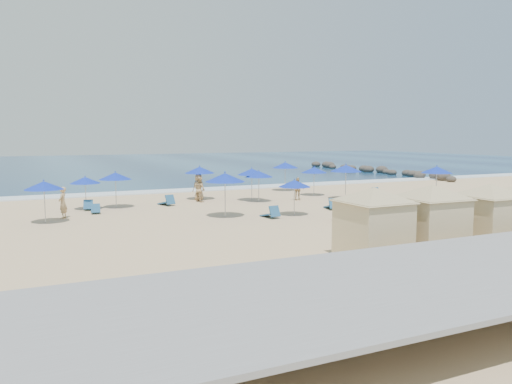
# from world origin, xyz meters

# --- Properties ---
(ground) EXTENTS (160.00, 160.00, 0.00)m
(ground) POSITION_xyz_m (0.00, 0.00, 0.00)
(ground) COLOR #D2B185
(ground) RESTS_ON ground
(ocean) EXTENTS (160.00, 80.00, 0.06)m
(ocean) POSITION_xyz_m (0.00, 55.00, 0.03)
(ocean) COLOR navy
(ocean) RESTS_ON ground
(surf_line) EXTENTS (160.00, 2.50, 0.08)m
(surf_line) POSITION_xyz_m (0.00, 15.50, 0.04)
(surf_line) COLOR white
(surf_line) RESTS_ON ground
(rock_jetty) EXTENTS (2.56, 26.66, 0.96)m
(rock_jetty) POSITION_xyz_m (24.01, 24.90, 0.36)
(rock_jetty) COLOR #2D2926
(rock_jetty) RESTS_ON ground
(trash_bin) EXTENTS (0.83, 0.83, 0.78)m
(trash_bin) POSITION_xyz_m (0.69, -2.25, 0.39)
(trash_bin) COLOR black
(trash_bin) RESTS_ON ground
(cabana_0) EXTENTS (4.73, 4.73, 2.97)m
(cabana_0) POSITION_xyz_m (-3.07, -9.57, 1.70)
(cabana_0) COLOR #CBB58A
(cabana_0) RESTS_ON ground
(cabana_1) EXTENTS (4.70, 4.70, 2.95)m
(cabana_1) POSITION_xyz_m (-0.33, -9.66, 1.69)
(cabana_1) COLOR #CBB58A
(cabana_1) RESTS_ON ground
(cabana_2) EXTENTS (4.58, 4.58, 2.87)m
(cabana_2) POSITION_xyz_m (2.69, -9.83, 1.64)
(cabana_2) COLOR #CBB58A
(cabana_2) RESTS_ON ground
(umbrella_0) EXTENTS (1.86, 1.86, 2.12)m
(umbrella_0) POSITION_xyz_m (-11.30, 7.86, 1.84)
(umbrella_0) COLOR #A5A8AD
(umbrella_0) RESTS_ON ground
(umbrella_1) EXTENTS (2.02, 2.02, 2.29)m
(umbrella_1) POSITION_xyz_m (-13.78, 3.83, 1.99)
(umbrella_1) COLOR #A5A8AD
(umbrella_1) RESTS_ON ground
(umbrella_2) EXTENTS (2.06, 2.06, 2.34)m
(umbrella_2) POSITION_xyz_m (-9.48, 7.87, 2.03)
(umbrella_2) COLOR #A5A8AD
(umbrella_2) RESTS_ON ground
(umbrella_3) EXTENTS (2.27, 2.27, 2.58)m
(umbrella_3) POSITION_xyz_m (-4.53, 1.64, 2.24)
(umbrella_3) COLOR #A5A8AD
(umbrella_3) RESTS_ON ground
(umbrella_4) EXTENTS (2.15, 2.15, 2.45)m
(umbrella_4) POSITION_xyz_m (-3.38, 9.48, 2.13)
(umbrella_4) COLOR #A5A8AD
(umbrella_4) RESTS_ON ground
(umbrella_5) EXTENTS (1.95, 1.95, 2.22)m
(umbrella_5) POSITION_xyz_m (-0.07, 6.66, 1.93)
(umbrella_5) COLOR #A5A8AD
(umbrella_5) RESTS_ON ground
(umbrella_6) EXTENTS (1.87, 1.87, 2.13)m
(umbrella_6) POSITION_xyz_m (-0.73, 0.50, 1.85)
(umbrella_6) COLOR #A5A8AD
(umbrella_6) RESTS_ON ground
(umbrella_7) EXTENTS (2.07, 2.07, 2.36)m
(umbrella_7) POSITION_xyz_m (-0.27, 7.39, 2.04)
(umbrella_7) COLOR #A5A8AD
(umbrella_7) RESTS_ON ground
(umbrella_8) EXTENTS (2.27, 2.27, 2.58)m
(umbrella_8) POSITION_xyz_m (6.15, 5.28, 2.24)
(umbrella_8) COLOR #A5A8AD
(umbrella_8) RESTS_ON ground
(umbrella_9) EXTENTS (2.16, 2.16, 2.45)m
(umbrella_9) POSITION_xyz_m (4.83, 11.96, 2.13)
(umbrella_9) COLOR #A5A8AD
(umbrella_9) RESTS_ON ground
(umbrella_10) EXTENTS (1.98, 1.98, 2.26)m
(umbrella_10) POSITION_xyz_m (5.25, 8.12, 1.96)
(umbrella_10) COLOR #A5A8AD
(umbrella_10) RESTS_ON ground
(umbrella_11) EXTENTS (2.18, 2.18, 2.48)m
(umbrella_11) POSITION_xyz_m (11.84, 2.34, 2.15)
(umbrella_11) COLOR #A5A8AD
(umbrella_11) RESTS_ON ground
(beach_chair_0) EXTENTS (0.79, 1.33, 0.69)m
(beach_chair_0) POSITION_xyz_m (-11.17, 7.66, 0.24)
(beach_chair_0) COLOR #235580
(beach_chair_0) RESTS_ON ground
(beach_chair_1) EXTENTS (0.61, 1.18, 0.63)m
(beach_chair_1) POSITION_xyz_m (-10.98, 6.07, 0.22)
(beach_chair_1) COLOR #235580
(beach_chair_1) RESTS_ON ground
(beach_chair_2) EXTENTS (0.94, 1.46, 0.74)m
(beach_chair_2) POSITION_xyz_m (-6.26, 7.61, 0.26)
(beach_chair_2) COLOR #235580
(beach_chair_2) RESTS_ON ground
(beach_chair_3) EXTENTS (0.71, 1.37, 0.73)m
(beach_chair_3) POSITION_xyz_m (-2.30, 0.33, 0.25)
(beach_chair_3) COLOR #235580
(beach_chair_3) RESTS_ON ground
(beach_chair_4) EXTENTS (0.90, 1.44, 0.73)m
(beach_chair_4) POSITION_xyz_m (2.55, 1.58, 0.25)
(beach_chair_4) COLOR #235580
(beach_chair_4) RESTS_ON ground
(beach_chair_5) EXTENTS (0.83, 1.22, 0.62)m
(beach_chair_5) POSITION_xyz_m (9.76, 6.63, 0.21)
(beach_chair_5) COLOR #235580
(beach_chair_5) RESTS_ON ground
(beachgoer_0) EXTENTS (0.64, 0.75, 1.75)m
(beachgoer_0) POSITION_xyz_m (-12.82, 5.06, 0.88)
(beachgoer_0) COLOR tan
(beachgoer_0) RESTS_ON ground
(beachgoer_1) EXTENTS (0.87, 0.99, 1.73)m
(beachgoer_1) POSITION_xyz_m (-3.74, 8.47, 0.86)
(beachgoer_1) COLOR tan
(beachgoer_1) RESTS_ON ground
(beachgoer_2) EXTENTS (1.01, 0.60, 1.61)m
(beachgoer_2) POSITION_xyz_m (2.83, 6.40, 0.81)
(beachgoer_2) COLOR tan
(beachgoer_2) RESTS_ON ground
(beachgoer_3) EXTENTS (1.03, 0.81, 1.87)m
(beachgoer_3) POSITION_xyz_m (-3.51, 9.36, 0.93)
(beachgoer_3) COLOR tan
(beachgoer_3) RESTS_ON ground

